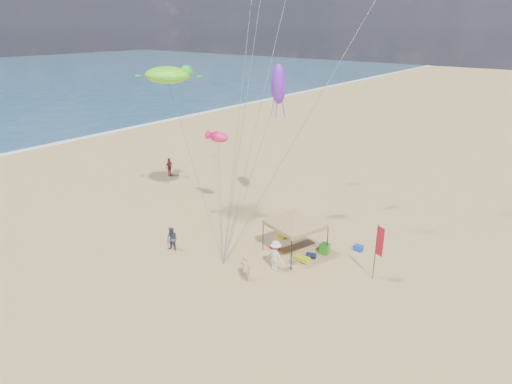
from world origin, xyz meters
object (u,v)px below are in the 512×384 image
Objects in this scene: chair_yellow at (283,233)px; person_near_a at (245,268)px; feather_flag at (379,245)px; cooler_red at (275,246)px; beach_cart at (302,258)px; person_far_a at (169,167)px; person_near_c at (276,256)px; cooler_blue at (358,248)px; canopy_tent at (296,210)px; chair_green at (325,249)px; person_near_b at (172,239)px.

person_near_a reaches higher than chair_yellow.
feather_flag is 6.20× the size of cooler_red.
person_far_a is at bearing 162.63° from beach_cart.
cooler_red is 2.69m from person_near_c.
canopy_tent is at bearing -137.24° from cooler_blue.
beach_cart is at bearing -125.11° from person_near_a.
chair_yellow reaches higher than cooler_red.
canopy_tent reaches higher than person_near_a.
cooler_blue is at bearing -131.06° from person_near_a.
beach_cart is (-2.05, -3.34, 0.01)m from cooler_blue.
feather_flag is 7.39m from chair_yellow.
chair_green is 0.45× the size of person_near_a.
person_near_b reaches higher than person_near_a.
beach_cart is 2.04m from person_near_c.
person_far_a reaches higher than cooler_blue.
beach_cart is at bearing -169.69° from feather_flag.
cooler_red and cooler_blue have the same top height.
person_far_a is (-17.52, 5.19, -2.05)m from canopy_tent.
person_far_a is at bearing -17.89° from person_near_c.
chair_yellow is at bearing -162.86° from cooler_blue.
person_near_c reaches higher than cooler_blue.
canopy_tent reaches higher than cooler_red.
chair_green is at bearing 26.64° from cooler_red.
canopy_tent is 7.76× the size of chair_green.
cooler_red is at bearing 32.00° from person_near_b.
chair_yellow is at bearing -91.19° from person_near_a.
cooler_red is 0.60× the size of beach_cart.
person_far_a reaches higher than person_near_b.
canopy_tent is 1.62× the size of feather_flag.
chair_yellow is (-0.53, 1.57, 0.16)m from cooler_red.
feather_flag is 1.80× the size of person_near_c.
cooler_blue is 0.34× the size of person_near_a.
person_far_a is at bearing 166.02° from chair_yellow.
person_near_a is (-3.37, -7.04, 0.59)m from cooler_blue.
person_near_a is at bearing -115.59° from cooler_blue.
person_far_a is (-17.13, 9.48, 0.08)m from person_near_a.
cooler_red is at bearing -167.07° from canopy_tent.
canopy_tent is at bearing 12.93° from cooler_red.
canopy_tent is 7.76× the size of chair_yellow.
feather_flag is at bearing -13.51° from chair_green.
person_near_c is at bearing -124.63° from person_near_a.
canopy_tent is at bearing -110.68° from person_near_a.
canopy_tent is 3.10m from person_near_c.
feather_flag is 4.84m from beach_cart.
chair_green is at bearing -2.99° from chair_yellow.
chair_yellow is at bearing 44.26° from person_near_b.
canopy_tent reaches higher than feather_flag.
person_near_c is at bearing -53.21° from cooler_red.
cooler_blue is at bearing 131.77° from feather_flag.
cooler_red is 6.49m from person_near_b.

